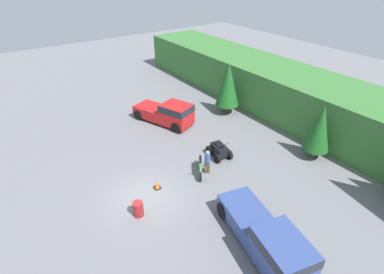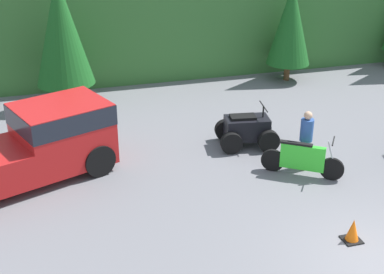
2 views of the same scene
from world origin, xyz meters
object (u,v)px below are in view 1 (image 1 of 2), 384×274
Objects in this scene: traffic_cone at (157,185)px; pickup_truck_second at (269,239)px; rider_person at (207,161)px; steel_barrel at (138,209)px; pickup_truck_red at (168,113)px; dirt_bike at (200,167)px; quad_atv at (219,150)px.

pickup_truck_second is at bearing 14.95° from traffic_cone.
rider_person is 1.97× the size of steel_barrel.
steel_barrel is at bearing -53.89° from rider_person.
pickup_truck_red reaches higher than dirt_bike.
steel_barrel is (1.85, -7.28, -0.06)m from quad_atv.
rider_person is (1.02, -1.86, 0.44)m from quad_atv.
pickup_truck_second is 3.13× the size of quad_atv.
rider_person is (-6.69, 1.54, -0.11)m from pickup_truck_second.
dirt_bike is at bearing -97.06° from rider_person.
rider_person is 5.50m from steel_barrel.
steel_barrel is at bearing -54.55° from traffic_cone.
dirt_bike reaches higher than traffic_cone.
pickup_truck_second is 11.19× the size of traffic_cone.
quad_atv is at bearing 169.53° from pickup_truck_second.
rider_person is at bearing 90.37° from dirt_bike.
steel_barrel is at bearing -133.20° from pickup_truck_second.
quad_atv is 3.57× the size of traffic_cone.
dirt_bike reaches higher than steel_barrel.
quad_atv is 2.23× the size of steel_barrel.
dirt_bike is at bearing -35.69° from pickup_truck_red.
pickup_truck_second reaches higher than traffic_cone.
rider_person reaches higher than steel_barrel.
quad_atv reaches higher than dirt_bike.
pickup_truck_red reaches higher than steel_barrel.
traffic_cone is (-7.24, -1.93, -0.79)m from pickup_truck_second.
dirt_bike is at bearing -62.64° from quad_atv.
pickup_truck_second is at bearing 33.45° from steel_barrel.
rider_person is at bearing 98.74° from steel_barrel.
quad_atv is (-0.77, 2.23, 0.02)m from dirt_bike.
quad_atv is 5.37m from traffic_cone.
steel_barrel is at bearing -61.32° from pickup_truck_red.
pickup_truck_red is 2.92× the size of dirt_bike.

